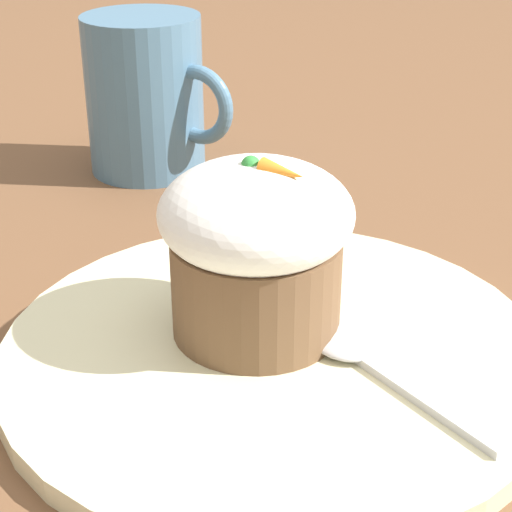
% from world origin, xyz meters
% --- Properties ---
extents(ground_plane, '(4.00, 4.00, 0.00)m').
position_xyz_m(ground_plane, '(0.00, 0.00, 0.00)').
color(ground_plane, brown).
extents(dessert_plate, '(0.25, 0.25, 0.01)m').
position_xyz_m(dessert_plate, '(0.00, 0.00, 0.01)').
color(dessert_plate, beige).
rests_on(dessert_plate, ground_plane).
extents(carrot_cake, '(0.09, 0.09, 0.09)m').
position_xyz_m(carrot_cake, '(-0.01, 0.01, 0.05)').
color(carrot_cake, brown).
rests_on(carrot_cake, dessert_plate).
extents(spoon, '(0.11, 0.06, 0.01)m').
position_xyz_m(spoon, '(0.04, 0.01, 0.01)').
color(spoon, silver).
rests_on(spoon, dessert_plate).
extents(coffee_cup, '(0.11, 0.08, 0.11)m').
position_xyz_m(coffee_cup, '(-0.20, 0.17, 0.05)').
color(coffee_cup, teal).
rests_on(coffee_cup, ground_plane).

